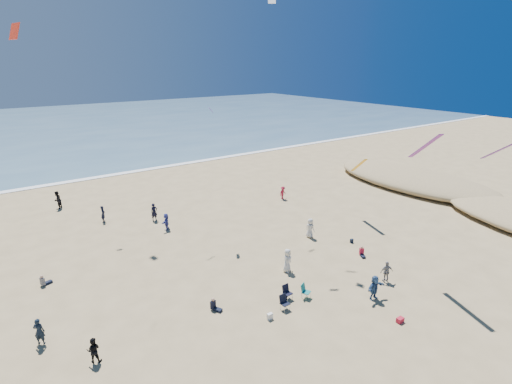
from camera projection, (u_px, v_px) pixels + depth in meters
ocean at (28, 129)px, 91.41m from camera, size 220.00×100.00×0.06m
surf_line at (81, 180)px, 52.89m from camera, size 220.00×1.20×0.08m
standing_flyers at (232, 251)px, 31.37m from camera, size 33.40×43.00×1.94m
seated_group at (309, 316)px, 24.14m from camera, size 22.85×27.56×0.84m
chair_cluster at (293, 296)px, 26.12m from camera, size 2.70×1.41×1.00m
white_tote at (270, 316)px, 24.49m from camera, size 0.35×0.20×0.40m
black_backpack at (284, 297)px, 26.46m from camera, size 0.30×0.22×0.38m
cooler at (400, 320)px, 24.23m from camera, size 0.45×0.30×0.30m
navy_bag at (352, 241)px, 34.78m from camera, size 0.28×0.18×0.34m
kites_aloft at (313, 58)px, 29.82m from camera, size 33.00×40.53×29.75m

